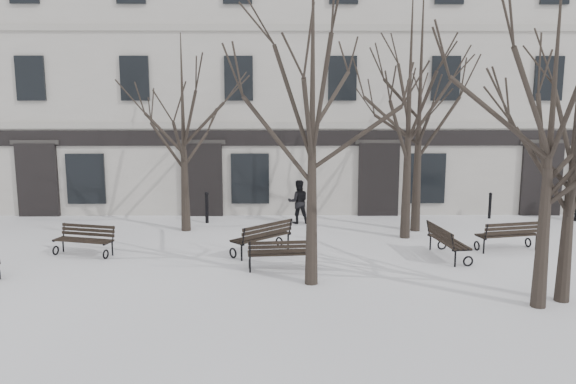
{
  "coord_description": "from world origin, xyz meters",
  "views": [
    {
      "loc": [
        -0.29,
        -14.08,
        4.58
      ],
      "look_at": [
        -0.14,
        3.0,
        1.77
      ],
      "focal_mm": 35.0,
      "sensor_mm": 36.0,
      "label": 1
    }
  ],
  "objects_px": {
    "tree_1": "(313,78)",
    "bench_1": "(281,253)",
    "tree_3": "(575,129)",
    "bench_2": "(508,234)",
    "bench_5": "(447,241)",
    "bench_3": "(85,239)",
    "tree_2": "(554,97)",
    "bench_4": "(263,236)"
  },
  "relations": [
    {
      "from": "tree_1",
      "to": "bench_1",
      "type": "bearing_deg",
      "value": 124.65
    },
    {
      "from": "tree_3",
      "to": "bench_1",
      "type": "xyz_separation_m",
      "value": [
        -6.48,
        2.4,
        -3.45
      ]
    },
    {
      "from": "bench_2",
      "to": "bench_5",
      "type": "xyz_separation_m",
      "value": [
        -2.12,
        -0.75,
        0.0
      ]
    },
    {
      "from": "bench_1",
      "to": "bench_3",
      "type": "bearing_deg",
      "value": -20.84
    },
    {
      "from": "tree_2",
      "to": "bench_3",
      "type": "relative_size",
      "value": 3.97
    },
    {
      "from": "tree_1",
      "to": "tree_3",
      "type": "relative_size",
      "value": 1.29
    },
    {
      "from": "bench_1",
      "to": "bench_3",
      "type": "distance_m",
      "value": 6.08
    },
    {
      "from": "tree_1",
      "to": "bench_3",
      "type": "relative_size",
      "value": 4.37
    },
    {
      "from": "tree_2",
      "to": "tree_1",
      "type": "bearing_deg",
      "value": 161.79
    },
    {
      "from": "tree_2",
      "to": "bench_1",
      "type": "distance_m",
      "value": 7.63
    },
    {
      "from": "tree_1",
      "to": "bench_3",
      "type": "distance_m",
      "value": 8.53
    },
    {
      "from": "bench_3",
      "to": "tree_2",
      "type": "bearing_deg",
      "value": -5.63
    },
    {
      "from": "tree_3",
      "to": "bench_2",
      "type": "distance_m",
      "value": 5.54
    },
    {
      "from": "bench_3",
      "to": "bench_5",
      "type": "xyz_separation_m",
      "value": [
        10.7,
        -0.43,
        0.03
      ]
    },
    {
      "from": "tree_2",
      "to": "bench_1",
      "type": "xyz_separation_m",
      "value": [
        -5.78,
        2.76,
        -4.15
      ]
    },
    {
      "from": "tree_1",
      "to": "tree_2",
      "type": "distance_m",
      "value": 5.29
    },
    {
      "from": "tree_2",
      "to": "bench_3",
      "type": "xyz_separation_m",
      "value": [
        -11.64,
        4.37,
        -4.15
      ]
    },
    {
      "from": "tree_1",
      "to": "bench_2",
      "type": "bearing_deg",
      "value": 26.24
    },
    {
      "from": "bench_2",
      "to": "tree_2",
      "type": "bearing_deg",
      "value": 63.39
    },
    {
      "from": "bench_3",
      "to": "tree_1",
      "type": "bearing_deg",
      "value": -7.39
    },
    {
      "from": "tree_2",
      "to": "bench_4",
      "type": "bearing_deg",
      "value": 144.99
    },
    {
      "from": "tree_2",
      "to": "bench_5",
      "type": "height_order",
      "value": "tree_2"
    },
    {
      "from": "tree_2",
      "to": "bench_4",
      "type": "xyz_separation_m",
      "value": [
        -6.32,
        4.43,
        -4.1
      ]
    },
    {
      "from": "tree_1",
      "to": "bench_1",
      "type": "relative_size",
      "value": 4.47
    },
    {
      "from": "bench_3",
      "to": "bench_4",
      "type": "distance_m",
      "value": 5.32
    },
    {
      "from": "bench_2",
      "to": "bench_4",
      "type": "bearing_deg",
      "value": -10.45
    },
    {
      "from": "bench_5",
      "to": "tree_3",
      "type": "bearing_deg",
      "value": -162.62
    },
    {
      "from": "bench_4",
      "to": "bench_1",
      "type": "bearing_deg",
      "value": 64.08
    },
    {
      "from": "tree_2",
      "to": "tree_3",
      "type": "height_order",
      "value": "tree_2"
    },
    {
      "from": "bench_1",
      "to": "bench_2",
      "type": "height_order",
      "value": "bench_2"
    },
    {
      "from": "bench_1",
      "to": "bench_5",
      "type": "xyz_separation_m",
      "value": [
        4.84,
        1.18,
        0.03
      ]
    },
    {
      "from": "tree_1",
      "to": "bench_1",
      "type": "distance_m",
      "value": 4.81
    },
    {
      "from": "bench_4",
      "to": "tree_3",
      "type": "bearing_deg",
      "value": 105.92
    },
    {
      "from": "bench_4",
      "to": "tree_2",
      "type": "bearing_deg",
      "value": 100.98
    },
    {
      "from": "bench_2",
      "to": "bench_4",
      "type": "height_order",
      "value": "bench_4"
    },
    {
      "from": "bench_3",
      "to": "bench_4",
      "type": "xyz_separation_m",
      "value": [
        5.31,
        0.05,
        0.06
      ]
    },
    {
      "from": "bench_3",
      "to": "bench_5",
      "type": "bearing_deg",
      "value": 12.68
    },
    {
      "from": "tree_2",
      "to": "bench_2",
      "type": "height_order",
      "value": "tree_2"
    },
    {
      "from": "bench_5",
      "to": "bench_1",
      "type": "bearing_deg",
      "value": 96.5
    },
    {
      "from": "tree_2",
      "to": "bench_5",
      "type": "bearing_deg",
      "value": 103.34
    },
    {
      "from": "tree_2",
      "to": "bench_2",
      "type": "relative_size",
      "value": 3.74
    },
    {
      "from": "bench_1",
      "to": "bench_5",
      "type": "height_order",
      "value": "bench_5"
    }
  ]
}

